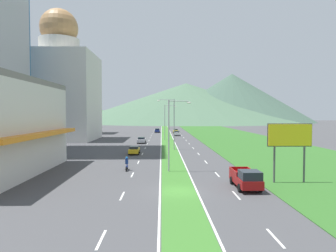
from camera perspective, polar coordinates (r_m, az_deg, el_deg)
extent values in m
plane|color=#424244|center=(29.05, 2.01, -12.25)|extent=(600.00, 600.00, 0.00)
cube|color=#387028|center=(88.39, -0.15, -2.39)|extent=(3.20, 240.00, 0.06)
cube|color=#2D6023|center=(91.11, 12.93, -2.31)|extent=(24.00, 240.00, 0.06)
cube|color=silver|center=(19.20, -12.45, -20.11)|extent=(0.16, 2.80, 0.01)
cube|color=silver|center=(27.92, -8.61, -12.87)|extent=(0.16, 2.80, 0.01)
cube|color=silver|center=(36.94, -6.72, -9.09)|extent=(0.16, 2.80, 0.01)
cube|color=silver|center=(46.09, -5.59, -6.80)|extent=(0.16, 2.80, 0.01)
cube|color=silver|center=(55.29, -4.84, -5.27)|extent=(0.16, 2.80, 0.01)
cube|color=silver|center=(64.52, -4.31, -4.18)|extent=(0.16, 2.80, 0.01)
cube|color=silver|center=(73.78, -3.92, -3.36)|extent=(0.16, 2.80, 0.01)
cube|color=silver|center=(83.06, -3.61, -2.72)|extent=(0.16, 2.80, 0.01)
cube|color=silver|center=(92.34, -3.36, -2.21)|extent=(0.16, 2.80, 0.01)
cube|color=silver|center=(101.63, -3.16, -1.79)|extent=(0.16, 2.80, 0.01)
cube|color=silver|center=(110.93, -2.99, -1.45)|extent=(0.16, 2.80, 0.01)
cube|color=silver|center=(120.23, -2.85, -1.15)|extent=(0.16, 2.80, 0.01)
cube|color=silver|center=(129.53, -2.73, -0.90)|extent=(0.16, 2.80, 0.01)
cube|color=silver|center=(138.84, -2.63, -0.69)|extent=(0.16, 2.80, 0.01)
cube|color=silver|center=(20.01, 19.51, -19.23)|extent=(0.16, 2.80, 0.01)
cube|color=silver|center=(28.49, 12.71, -12.59)|extent=(0.16, 2.80, 0.01)
cube|color=silver|center=(37.37, 9.24, -8.97)|extent=(0.16, 2.80, 0.01)
cube|color=silver|center=(46.43, 7.15, -6.74)|extent=(0.16, 2.80, 0.01)
cube|color=silver|center=(55.58, 5.75, -5.24)|extent=(0.16, 2.80, 0.01)
cube|color=silver|center=(64.77, 4.76, -4.15)|extent=(0.16, 2.80, 0.01)
cube|color=silver|center=(74.00, 4.01, -3.34)|extent=(0.16, 2.80, 0.01)
cube|color=silver|center=(83.25, 3.43, -2.71)|extent=(0.16, 2.80, 0.01)
cube|color=silver|center=(92.51, 2.97, -2.20)|extent=(0.16, 2.80, 0.01)
cube|color=silver|center=(101.79, 2.59, -1.79)|extent=(0.16, 2.80, 0.01)
cube|color=silver|center=(111.07, 2.27, -1.44)|extent=(0.16, 2.80, 0.01)
cube|color=silver|center=(120.36, 2.01, -1.15)|extent=(0.16, 2.80, 0.01)
cube|color=silver|center=(129.65, 1.78, -0.90)|extent=(0.16, 2.80, 0.01)
cube|color=silver|center=(138.95, 1.58, -0.68)|extent=(0.16, 2.80, 0.01)
cube|color=silver|center=(88.37, -1.29, -2.41)|extent=(0.16, 240.00, 0.01)
cube|color=silver|center=(88.44, 0.98, -2.41)|extent=(0.16, 240.00, 0.01)
cube|color=orange|center=(38.36, -23.33, -1.49)|extent=(2.82, 20.69, 0.60)
cube|color=silver|center=(89.88, -19.64, 5.13)|extent=(19.40, 19.40, 23.83)
cylinder|color=beige|center=(91.66, -19.76, 13.88)|extent=(10.79, 10.79, 4.11)
sphere|color=#B27F4C|center=(92.84, -19.81, 16.99)|extent=(10.28, 10.28, 10.28)
cube|color=beige|center=(117.64, -16.98, 4.06)|extent=(13.69, 13.69, 22.12)
cone|color=#47664C|center=(292.70, -23.37, 3.27)|extent=(193.10, 193.10, 26.10)
cone|color=#47664C|center=(278.69, 3.43, 4.44)|extent=(207.37, 207.37, 35.12)
cone|color=#3D5647|center=(275.28, 11.90, 5.19)|extent=(138.30, 138.30, 42.54)
cylinder|color=#99999E|center=(37.99, 0.14, -1.88)|extent=(0.18, 0.18, 9.04)
cylinder|color=#99999E|center=(38.07, 2.07, 4.71)|extent=(2.56, 0.30, 0.10)
ellipsoid|color=silver|center=(38.25, 3.97, 4.39)|extent=(0.56, 0.28, 0.20)
cylinder|color=#99999E|center=(61.17, 1.16, 0.29)|extent=(0.18, 0.18, 10.26)
cylinder|color=#99999E|center=(61.04, -0.30, 4.96)|extent=(3.12, 0.33, 0.10)
ellipsoid|color=silver|center=(60.91, -1.77, 4.78)|extent=(0.56, 0.28, 0.20)
cylinder|color=#99999E|center=(84.33, -0.61, 0.66)|extent=(0.18, 0.18, 9.72)
cylinder|color=#99999E|center=(84.44, 0.40, 3.86)|extent=(2.98, 0.27, 0.10)
ellipsoid|color=silver|center=(84.57, 1.40, 3.72)|extent=(0.56, 0.28, 0.20)
cylinder|color=#4C4C51|center=(34.01, 19.36, -6.83)|extent=(0.20, 0.20, 3.95)
cylinder|color=#4C4C51|center=(35.24, 24.23, -6.59)|extent=(0.20, 0.20, 3.95)
cube|color=yellow|center=(34.16, 21.98, -1.60)|extent=(4.53, 0.16, 2.25)
cube|color=#4C4C51|center=(34.27, 21.90, -1.58)|extent=(4.73, 0.08, 2.45)
cube|color=#B2B2B7|center=(75.35, -5.01, -2.74)|extent=(1.89, 4.28, 0.69)
cube|color=black|center=(75.13, -5.02, -2.30)|extent=(1.63, 1.88, 0.50)
cylinder|color=black|center=(76.77, -5.62, -2.91)|extent=(0.22, 0.64, 0.64)
cylinder|color=black|center=(76.65, -4.26, -2.91)|extent=(0.22, 0.64, 0.64)
cylinder|color=black|center=(74.13, -5.78, -3.09)|extent=(0.22, 0.64, 0.64)
cylinder|color=black|center=(74.01, -4.37, -3.10)|extent=(0.22, 0.64, 0.64)
cube|color=yellow|center=(113.80, 1.43, -1.00)|extent=(1.77, 4.05, 0.75)
cube|color=black|center=(113.93, 1.43, -0.69)|extent=(1.53, 1.78, 0.48)
cylinder|color=black|center=(112.62, 1.89, -1.23)|extent=(0.22, 0.64, 0.64)
cylinder|color=black|center=(112.54, 1.03, -1.23)|extent=(0.22, 0.64, 0.64)
cylinder|color=black|center=(115.12, 1.83, -1.15)|extent=(0.22, 0.64, 0.64)
cylinder|color=black|center=(115.04, 0.98, -1.15)|extent=(0.22, 0.64, 0.64)
cube|color=silver|center=(100.81, 1.68, -1.43)|extent=(1.85, 4.65, 0.74)
cube|color=black|center=(100.96, 1.67, -1.08)|extent=(1.59, 2.05, 0.48)
cylinder|color=black|center=(99.45, 2.23, -1.70)|extent=(0.22, 0.64, 0.64)
cylinder|color=black|center=(99.36, 1.20, -1.70)|extent=(0.22, 0.64, 0.64)
cylinder|color=black|center=(102.32, 2.13, -1.59)|extent=(0.22, 0.64, 0.64)
cylinder|color=black|center=(102.24, 1.14, -1.59)|extent=(0.22, 0.64, 0.64)
cube|color=yellow|center=(55.32, -6.37, -4.59)|extent=(1.75, 4.25, 0.68)
cube|color=black|center=(55.09, -6.39, -4.03)|extent=(1.51, 1.87, 0.45)
cylinder|color=black|center=(56.74, -7.10, -4.77)|extent=(0.22, 0.64, 0.64)
cylinder|color=black|center=(56.59, -5.40, -4.78)|extent=(0.22, 0.64, 0.64)
cylinder|color=black|center=(54.14, -7.39, -5.11)|extent=(0.22, 0.64, 0.64)
cylinder|color=black|center=(53.99, -5.61, -5.12)|extent=(0.22, 0.64, 0.64)
cube|color=navy|center=(117.59, -2.03, -0.90)|extent=(1.83, 4.64, 0.71)
cube|color=black|center=(117.37, -2.04, -0.60)|extent=(1.57, 2.04, 0.54)
cylinder|color=black|center=(119.06, -2.45, -1.04)|extent=(0.22, 0.64, 0.64)
cylinder|color=black|center=(119.04, -1.60, -1.04)|extent=(0.22, 0.64, 0.64)
cylinder|color=black|center=(116.19, -2.48, -1.12)|extent=(0.22, 0.64, 0.64)
cylinder|color=black|center=(116.16, -1.61, -1.12)|extent=(0.22, 0.64, 0.64)
cube|color=maroon|center=(31.23, 14.31, -9.78)|extent=(2.00, 5.40, 0.80)
cube|color=black|center=(29.56, 15.17, -8.90)|extent=(1.84, 2.00, 0.80)
cube|color=maroon|center=(32.40, 15.42, -8.23)|extent=(0.10, 3.20, 0.44)
cube|color=maroon|center=(31.92, 12.15, -8.36)|extent=(0.10, 3.20, 0.44)
cube|color=maroon|center=(33.62, 13.11, -7.83)|extent=(1.84, 0.10, 0.44)
cylinder|color=black|center=(30.08, 16.94, -11.06)|extent=(0.26, 0.80, 0.80)
cylinder|color=black|center=(29.55, 13.33, -11.26)|extent=(0.26, 0.80, 0.80)
cylinder|color=black|center=(33.10, 15.17, -9.81)|extent=(0.26, 0.80, 0.80)
cylinder|color=black|center=(32.62, 11.88, -9.96)|extent=(0.26, 0.80, 0.80)
cylinder|color=black|center=(40.47, -7.63, -7.67)|extent=(0.10, 0.60, 0.60)
cylinder|color=black|center=(39.10, -7.86, -8.02)|extent=(0.12, 0.60, 0.60)
cube|color=navy|center=(39.75, -7.75, -7.60)|extent=(0.20, 1.12, 0.25)
ellipsoid|color=navy|center=(39.89, -7.72, -7.04)|extent=(0.24, 0.44, 0.24)
cube|color=navy|center=(39.54, -7.77, -6.59)|extent=(0.36, 0.28, 0.70)
sphere|color=blue|center=(39.52, -7.77, -5.90)|extent=(0.26, 0.26, 0.26)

